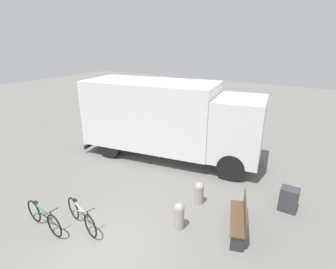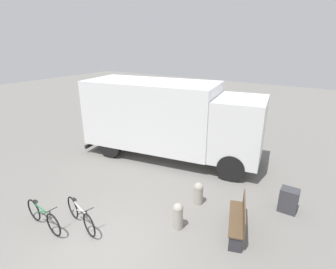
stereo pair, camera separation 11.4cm
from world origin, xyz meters
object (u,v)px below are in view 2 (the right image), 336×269
Objects in this scene: park_bench at (240,217)px; bollard_far_bench at (198,192)px; bicycle_middle at (80,215)px; delivery_truck at (169,117)px; utility_box at (289,200)px; bollard_near_bench at (178,215)px; bicycle_near at (43,216)px.

park_bench reaches higher than bollard_far_bench.
delivery_truck is at bearing 110.41° from bicycle_middle.
park_bench is at bearing -118.23° from utility_box.
delivery_truck is at bearing 165.05° from utility_box.
bollard_near_bench is 3.58m from utility_box.
bollard_far_bench is (2.86, -2.61, -1.49)m from delivery_truck.
park_bench is 2.05m from utility_box.
utility_box is at bearing 54.47° from bicycle_middle.
utility_box is at bearing -46.65° from park_bench.
bicycle_near and bicycle_middle have the same top height.
delivery_truck reaches higher than bollard_near_bench.
delivery_truck reaches higher than bollard_far_bench.
utility_box is (5.41, -1.45, -1.51)m from delivery_truck.
park_bench is 2.19× the size of utility_box.
delivery_truck reaches higher than bicycle_near.
delivery_truck is at bearing 137.59° from bollard_far_bench.
delivery_truck is at bearing 91.56° from bicycle_near.
utility_box reaches higher than bollard_far_bench.
delivery_truck reaches higher than utility_box.
utility_box is (2.55, 1.17, -0.02)m from bollard_far_bench.
delivery_truck is 6.30m from bicycle_near.
utility_box is (5.72, 4.66, 0.02)m from bicycle_near.
park_bench reaches higher than bicycle_middle.
bicycle_middle is at bearing -140.39° from utility_box.
utility_box is (2.48, 2.58, -0.05)m from bollard_near_bench.
bicycle_middle reaches higher than utility_box.
bicycle_near is at bearing -147.30° from bollard_near_bench.
bicycle_near is at bearing -140.84° from utility_box.
bicycle_middle is 2.22× the size of utility_box.
bicycle_middle is 3.70m from bollard_far_bench.
delivery_truck is 5.68m from park_bench.
bicycle_middle is at bearing -148.69° from bollard_near_bench.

